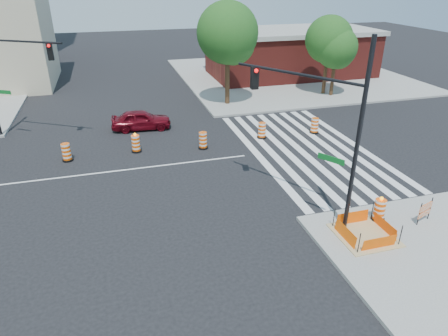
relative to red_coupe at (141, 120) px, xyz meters
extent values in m
plane|color=black|center=(-1.70, -6.14, -0.67)|extent=(120.00, 120.00, 0.00)
cube|color=gray|center=(16.30, 11.86, -0.59)|extent=(22.00, 22.00, 0.15)
cube|color=silver|center=(6.10, -6.14, -0.66)|extent=(0.45, 13.50, 0.01)
cube|color=silver|center=(7.00, -6.14, -0.66)|extent=(0.45, 13.50, 0.01)
cube|color=silver|center=(7.90, -6.14, -0.66)|extent=(0.45, 13.50, 0.01)
cube|color=silver|center=(8.80, -6.14, -0.66)|extent=(0.45, 13.50, 0.01)
cube|color=silver|center=(9.70, -6.14, -0.66)|extent=(0.45, 13.50, 0.01)
cube|color=silver|center=(10.60, -6.14, -0.66)|extent=(0.45, 13.50, 0.01)
cube|color=silver|center=(11.50, -6.14, -0.66)|extent=(0.45, 13.50, 0.01)
cube|color=silver|center=(12.40, -6.14, -0.66)|extent=(0.45, 13.50, 0.01)
cube|color=silver|center=(-1.70, -6.14, -0.66)|extent=(14.00, 0.12, 0.01)
cube|color=tan|center=(7.30, -15.14, -0.49)|extent=(2.20, 2.20, 0.05)
cube|color=#F95704|center=(7.30, -16.04, -0.24)|extent=(1.44, 0.02, 0.55)
cube|color=#F95704|center=(7.30, -14.24, -0.24)|extent=(1.44, 0.02, 0.55)
cube|color=#F95704|center=(6.40, -15.14, -0.24)|extent=(0.02, 1.44, 0.55)
cube|color=#F95704|center=(8.20, -15.14, -0.24)|extent=(0.02, 1.44, 0.55)
cylinder|color=black|center=(6.40, -16.04, -0.07)|extent=(0.04, 0.04, 0.90)
cylinder|color=black|center=(8.20, -16.04, -0.07)|extent=(0.04, 0.04, 0.90)
cylinder|color=black|center=(6.40, -14.24, -0.07)|extent=(0.04, 0.04, 0.90)
cylinder|color=black|center=(8.20, -14.24, -0.07)|extent=(0.04, 0.04, 0.90)
cube|color=maroon|center=(16.30, 11.86, 1.43)|extent=(16.00, 8.00, 4.20)
cube|color=gray|center=(16.30, 11.86, 3.73)|extent=(16.50, 8.50, 0.40)
imported|color=#610813|center=(0.00, 0.00, 0.00)|extent=(4.04, 1.90, 1.34)
cylinder|color=black|center=(6.76, -14.52, 3.29)|extent=(0.17, 0.17, 7.63)
cylinder|color=black|center=(5.25, -12.10, 5.39)|extent=(3.12, 4.92, 0.11)
cube|color=black|center=(4.19, -10.40, 4.91)|extent=(0.31, 0.27, 0.95)
sphere|color=#FF0C0C|center=(4.19, -10.58, 5.25)|extent=(0.17, 0.17, 0.17)
cube|color=#0C591E|center=(6.25, -13.71, 2.34)|extent=(0.64, 0.99, 0.24)
cylinder|color=black|center=(-6.45, -0.38, 5.43)|extent=(4.98, 3.08, 0.12)
cube|color=black|center=(-4.73, -1.42, 4.95)|extent=(0.31, 0.27, 0.96)
sphere|color=#FF0C0C|center=(-4.73, -1.60, 5.28)|extent=(0.17, 0.17, 0.17)
cube|color=#0C591E|center=(-8.09, 0.62, 2.36)|extent=(1.00, 0.63, 0.24)
cylinder|color=black|center=(8.47, -14.33, -0.47)|extent=(0.58, 0.58, 0.10)
cylinder|color=#F85405|center=(8.47, -14.33, 0.01)|extent=(0.46, 0.46, 0.92)
sphere|color=#FF990C|center=(8.47, -14.33, 0.55)|extent=(0.15, 0.15, 0.15)
cube|color=#F85405|center=(10.22, -14.95, 0.21)|extent=(0.85, 0.32, 0.29)
cube|color=#F85405|center=(10.22, -14.95, -0.12)|extent=(0.85, 0.32, 0.23)
cylinder|color=black|center=(9.84, -15.08, 0.00)|extent=(0.04, 0.04, 1.04)
cylinder|color=black|center=(10.59, -14.83, 0.00)|extent=(0.04, 0.04, 1.04)
cylinder|color=#382314|center=(7.18, 3.73, 1.81)|extent=(0.36, 0.36, 4.95)
sphere|color=#134417|center=(7.18, 3.73, 4.90)|extent=(4.64, 4.64, 4.64)
sphere|color=#134417|center=(7.74, 4.06, 4.12)|extent=(3.40, 3.40, 3.40)
sphere|color=#134417|center=(6.73, 3.50, 4.43)|extent=(3.09, 3.09, 3.09)
cylinder|color=#382314|center=(16.08, 4.30, 1.41)|extent=(0.30, 0.30, 4.15)
sphere|color=#134417|center=(16.08, 4.30, 4.00)|extent=(3.89, 3.89, 3.89)
sphere|color=#134417|center=(16.55, 4.58, 3.35)|extent=(2.85, 2.85, 2.85)
sphere|color=#134417|center=(15.70, 4.11, 3.61)|extent=(2.59, 2.59, 2.59)
cylinder|color=#382314|center=(16.44, 3.61, 1.16)|extent=(0.30, 0.30, 3.65)
sphere|color=#134417|center=(16.44, 3.61, 3.44)|extent=(3.42, 3.42, 3.42)
sphere|color=#134417|center=(16.91, 3.88, 2.87)|extent=(2.51, 2.51, 2.51)
sphere|color=#134417|center=(16.07, 3.42, 3.10)|extent=(2.28, 2.28, 2.28)
cylinder|color=black|center=(-4.54, -4.02, -0.62)|extent=(0.60, 0.60, 0.10)
cylinder|color=#F85405|center=(-4.54, -4.02, -0.12)|extent=(0.48, 0.48, 0.95)
cylinder|color=black|center=(-0.68, -3.81, -0.62)|extent=(0.60, 0.60, 0.10)
cylinder|color=#F85405|center=(-0.68, -3.81, -0.12)|extent=(0.48, 0.48, 0.95)
sphere|color=#FF990C|center=(-0.68, -3.81, 0.43)|extent=(0.16, 0.16, 0.16)
cylinder|color=black|center=(3.25, -4.41, -0.62)|extent=(0.60, 0.60, 0.10)
cylinder|color=#F85405|center=(3.25, -4.41, -0.12)|extent=(0.48, 0.48, 0.95)
cylinder|color=black|center=(7.27, -3.79, -0.62)|extent=(0.60, 0.60, 0.10)
cylinder|color=#F85405|center=(7.27, -3.79, -0.12)|extent=(0.48, 0.48, 0.95)
cylinder|color=black|center=(10.94, -3.92, -0.62)|extent=(0.60, 0.60, 0.10)
cylinder|color=#F85405|center=(10.94, -3.92, -0.12)|extent=(0.48, 0.48, 0.95)
camera|label=1|loc=(-1.69, -26.18, 8.86)|focal=32.00mm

